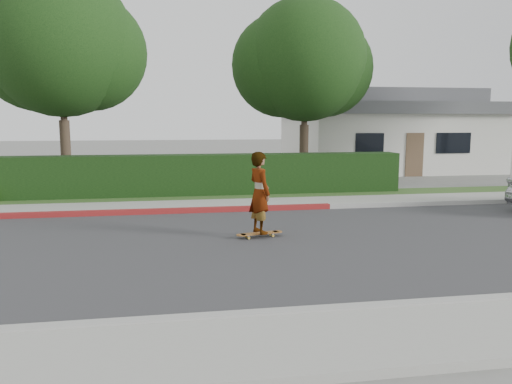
% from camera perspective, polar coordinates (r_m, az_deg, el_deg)
% --- Properties ---
extents(ground, '(120.00, 120.00, 0.00)m').
position_cam_1_polar(ground, '(11.37, 9.87, -5.63)').
color(ground, slate).
rests_on(ground, ground).
extents(road, '(60.00, 8.00, 0.01)m').
position_cam_1_polar(road, '(11.37, 9.87, -5.61)').
color(road, '#2D2D30').
rests_on(road, ground).
extents(curb_near, '(60.00, 0.20, 0.15)m').
position_cam_1_polar(curb_near, '(7.78, 20.17, -12.01)').
color(curb_near, '#9E9E99').
rests_on(curb_near, ground).
extents(sidewalk_near, '(60.00, 1.60, 0.12)m').
position_cam_1_polar(sidewalk_near, '(7.07, 23.88, -14.40)').
color(sidewalk_near, gray).
rests_on(sidewalk_near, ground).
extents(curb_far, '(60.00, 0.20, 0.15)m').
position_cam_1_polar(curb_far, '(15.20, 4.74, -1.75)').
color(curb_far, '#9E9E99').
rests_on(curb_far, ground).
extents(curb_red_section, '(12.00, 0.21, 0.15)m').
position_cam_1_polar(curb_red_section, '(14.79, -14.39, -2.25)').
color(curb_red_section, maroon).
rests_on(curb_red_section, ground).
extents(sidewalk_far, '(60.00, 1.60, 0.12)m').
position_cam_1_polar(sidewalk_far, '(16.06, 3.95, -1.26)').
color(sidewalk_far, gray).
rests_on(sidewalk_far, ground).
extents(planting_strip, '(60.00, 1.60, 0.10)m').
position_cam_1_polar(planting_strip, '(17.61, 2.74, -0.45)').
color(planting_strip, '#2D4C1E').
rests_on(planting_strip, ground).
extents(hedge, '(15.00, 1.00, 1.50)m').
position_cam_1_polar(hedge, '(17.73, -7.19, 1.83)').
color(hedge, black).
rests_on(hedge, ground).
extents(tree_left, '(5.99, 5.21, 8.00)m').
position_cam_1_polar(tree_left, '(19.63, -21.41, 15.17)').
color(tree_left, '#33261C').
rests_on(tree_left, ground).
extents(tree_center, '(5.66, 4.84, 7.44)m').
position_cam_1_polar(tree_center, '(20.39, 5.44, 14.38)').
color(tree_center, '#33261C').
rests_on(tree_center, ground).
extents(house, '(10.60, 8.60, 4.30)m').
position_cam_1_polar(house, '(28.89, 14.46, 6.75)').
color(house, beige).
rests_on(house, ground).
extents(skateboard, '(1.15, 0.46, 0.10)m').
position_cam_1_polar(skateboard, '(11.56, 0.41, -4.77)').
color(skateboard, '#B28C31').
rests_on(skateboard, ground).
extents(skateboarder, '(0.66, 0.80, 1.88)m').
position_cam_1_polar(skateboarder, '(11.39, 0.42, -0.08)').
color(skateboarder, white).
rests_on(skateboarder, skateboard).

